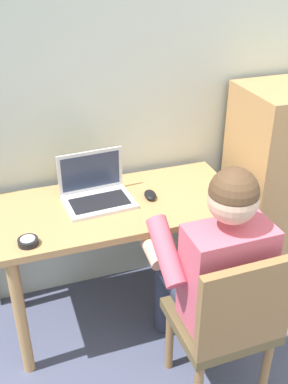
{
  "coord_description": "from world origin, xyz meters",
  "views": [
    {
      "loc": [
        -0.77,
        -0.08,
        1.94
      ],
      "look_at": [
        -0.14,
        1.74,
        0.84
      ],
      "focal_mm": 42.96,
      "sensor_mm": 36.0,
      "label": 1
    }
  ],
  "objects_px": {
    "person_seated": "(212,263)",
    "dresser": "(280,187)",
    "laptop": "(96,191)",
    "desk": "(120,222)",
    "desk_clock": "(28,242)",
    "computer_mouse": "(150,195)",
    "chair": "(228,321)"
  },
  "relations": [
    {
      "from": "person_seated",
      "to": "dresser",
      "type": "bearing_deg",
      "value": 37.92
    },
    {
      "from": "dresser",
      "to": "laptop",
      "type": "distance_m",
      "value": 1.13
    },
    {
      "from": "desk",
      "to": "laptop",
      "type": "xyz_separation_m",
      "value": [
        -0.1,
        0.07,
        0.16
      ]
    },
    {
      "from": "desk",
      "to": "laptop",
      "type": "height_order",
      "value": "laptop"
    },
    {
      "from": "desk",
      "to": "desk_clock",
      "type": "relative_size",
      "value": 13.77
    },
    {
      "from": "desk",
      "to": "computer_mouse",
      "type": "distance_m",
      "value": 0.21
    },
    {
      "from": "computer_mouse",
      "to": "desk_clock",
      "type": "bearing_deg",
      "value": -154.07
    },
    {
      "from": "dresser",
      "to": "chair",
      "type": "bearing_deg",
      "value": -134.12
    },
    {
      "from": "chair",
      "to": "desk_clock",
      "type": "height_order",
      "value": "chair"
    },
    {
      "from": "chair",
      "to": "person_seated",
      "type": "xyz_separation_m",
      "value": [
        -0.0,
        0.18,
        0.18
      ]
    },
    {
      "from": "laptop",
      "to": "computer_mouse",
      "type": "distance_m",
      "value": 0.28
    },
    {
      "from": "person_seated",
      "to": "laptop",
      "type": "xyz_separation_m",
      "value": [
        -0.38,
        0.56,
        0.13
      ]
    },
    {
      "from": "desk",
      "to": "dresser",
      "type": "distance_m",
      "value": 1.02
    },
    {
      "from": "computer_mouse",
      "to": "desk_clock",
      "type": "relative_size",
      "value": 1.11
    },
    {
      "from": "dresser",
      "to": "laptop",
      "type": "bearing_deg",
      "value": -179.66
    },
    {
      "from": "laptop",
      "to": "computer_mouse",
      "type": "bearing_deg",
      "value": -13.96
    },
    {
      "from": "dresser",
      "to": "computer_mouse",
      "type": "relative_size",
      "value": 12.2
    },
    {
      "from": "dresser",
      "to": "desk",
      "type": "bearing_deg",
      "value": -175.89
    },
    {
      "from": "chair",
      "to": "dresser",
      "type": "bearing_deg",
      "value": 45.88
    },
    {
      "from": "dresser",
      "to": "person_seated",
      "type": "distance_m",
      "value": 0.93
    },
    {
      "from": "chair",
      "to": "desk_clock",
      "type": "distance_m",
      "value": 0.94
    },
    {
      "from": "person_seated",
      "to": "desk_clock",
      "type": "height_order",
      "value": "person_seated"
    },
    {
      "from": "laptop",
      "to": "computer_mouse",
      "type": "relative_size",
      "value": 3.55
    },
    {
      "from": "desk",
      "to": "dresser",
      "type": "xyz_separation_m",
      "value": [
        1.01,
        0.07,
        -0.02
      ]
    },
    {
      "from": "laptop",
      "to": "desk_clock",
      "type": "relative_size",
      "value": 3.94
    },
    {
      "from": "dresser",
      "to": "person_seated",
      "type": "relative_size",
      "value": 1.04
    },
    {
      "from": "desk",
      "to": "chair",
      "type": "height_order",
      "value": "chair"
    },
    {
      "from": "laptop",
      "to": "desk_clock",
      "type": "height_order",
      "value": "laptop"
    },
    {
      "from": "chair",
      "to": "laptop",
      "type": "distance_m",
      "value": 0.9
    },
    {
      "from": "computer_mouse",
      "to": "laptop",
      "type": "bearing_deg",
      "value": 174.05
    },
    {
      "from": "desk",
      "to": "chair",
      "type": "bearing_deg",
      "value": -67.11
    },
    {
      "from": "laptop",
      "to": "desk_clock",
      "type": "bearing_deg",
      "value": -143.83
    }
  ]
}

